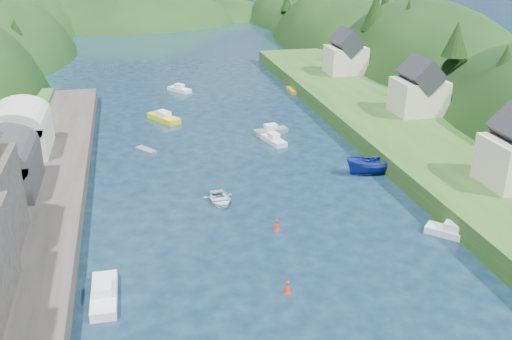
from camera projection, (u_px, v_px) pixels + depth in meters
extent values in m
plane|color=black|center=(222.00, 138.00, 81.44)|extent=(600.00, 600.00, 0.00)
ellipsoid|color=black|center=(17.00, 53.00, 173.92)|extent=(44.00, 75.56, 39.00)
ellipsoid|color=black|center=(420.00, 121.00, 116.34)|extent=(36.00, 75.56, 48.00)
ellipsoid|color=black|center=(344.00, 72.00, 154.81)|extent=(36.00, 75.56, 44.49)
ellipsoid|color=black|center=(300.00, 40.00, 192.04)|extent=(36.00, 75.56, 36.00)
ellipsoid|color=black|center=(134.00, 52.00, 191.27)|extent=(80.00, 60.00, 44.00)
ellipsoid|color=black|center=(212.00, 49.00, 206.74)|extent=(70.00, 56.00, 36.00)
cone|color=black|center=(16.00, 31.00, 116.04)|extent=(4.07, 4.07, 5.06)
cone|color=black|center=(1.00, 17.00, 138.07)|extent=(4.75, 4.75, 5.61)
cone|color=black|center=(17.00, 8.00, 148.54)|extent=(4.27, 4.27, 7.02)
cone|color=black|center=(504.00, 69.00, 77.37)|extent=(5.29, 5.29, 6.77)
cone|color=black|center=(456.00, 39.00, 86.89)|extent=(4.07, 4.07, 5.35)
cone|color=black|center=(451.00, 57.00, 93.93)|extent=(3.40, 3.40, 5.89)
cone|color=black|center=(407.00, 23.00, 106.76)|extent=(4.94, 4.94, 8.96)
cone|color=black|center=(375.00, 12.00, 112.61)|extent=(5.25, 5.25, 7.28)
cone|color=black|center=(385.00, 4.00, 122.73)|extent=(3.36, 3.36, 8.86)
cone|color=black|center=(357.00, 4.00, 138.57)|extent=(4.57, 4.57, 7.79)
cone|color=black|center=(334.00, 8.00, 150.22)|extent=(3.59, 3.59, 5.61)
cone|color=black|center=(287.00, 2.00, 168.70)|extent=(3.83, 3.83, 5.05)
cube|color=#2D2B28|center=(6.00, 260.00, 49.17)|extent=(12.00, 110.00, 2.00)
cube|color=#2D2D30|center=(2.00, 173.00, 59.31)|extent=(7.00, 9.00, 4.00)
cube|color=#B2B2A8|center=(20.00, 136.00, 70.11)|extent=(7.00, 9.00, 4.00)
cylinder|color=#B2B2A8|center=(17.00, 121.00, 69.34)|extent=(7.00, 9.00, 7.00)
cube|color=#234719|center=(416.00, 140.00, 77.07)|extent=(16.00, 120.00, 2.40)
cube|color=beige|center=(418.00, 96.00, 83.66)|extent=(7.00, 6.00, 5.00)
cube|color=black|center=(421.00, 74.00, 82.37)|extent=(5.15, 6.24, 5.15)
cube|color=beige|center=(345.00, 60.00, 107.76)|extent=(7.00, 6.00, 5.00)
cube|color=black|center=(347.00, 42.00, 106.47)|extent=(5.15, 6.24, 5.15)
cone|color=red|center=(287.00, 288.00, 46.34)|extent=(0.70, 0.70, 0.90)
sphere|color=red|center=(288.00, 283.00, 46.15)|extent=(0.30, 0.30, 0.30)
cone|color=red|center=(277.00, 226.00, 56.18)|extent=(0.70, 0.70, 0.90)
sphere|color=red|center=(277.00, 221.00, 55.99)|extent=(0.30, 0.30, 0.30)
cube|color=slate|center=(146.00, 150.00, 76.20)|extent=(2.84, 3.40, 0.47)
cube|color=slate|center=(271.00, 131.00, 83.25)|extent=(5.26, 2.64, 0.70)
cube|color=silver|center=(271.00, 126.00, 82.96)|extent=(1.96, 1.49, 0.70)
cube|color=silver|center=(453.00, 233.00, 54.95)|extent=(4.88, 4.87, 0.73)
cube|color=silver|center=(454.00, 227.00, 54.66)|extent=(2.13, 2.13, 0.70)
imported|color=navy|center=(371.00, 166.00, 68.84)|extent=(6.53, 2.58, 2.50)
cube|color=gold|center=(164.00, 118.00, 88.75)|extent=(4.99, 6.40, 0.87)
cube|color=silver|center=(164.00, 113.00, 88.43)|extent=(2.36, 2.61, 0.70)
cube|color=gold|center=(293.00, 90.00, 104.88)|extent=(1.56, 4.39, 0.61)
cube|color=silver|center=(273.00, 140.00, 79.57)|extent=(2.88, 5.32, 0.71)
cube|color=silver|center=(274.00, 135.00, 79.29)|extent=(1.57, 2.01, 0.70)
imported|color=silver|center=(220.00, 200.00, 61.93)|extent=(3.49, 4.76, 0.96)
cube|color=silver|center=(180.00, 90.00, 105.26)|extent=(4.27, 4.85, 0.68)
cube|color=silver|center=(179.00, 86.00, 104.98)|extent=(1.94, 2.04, 0.70)
cube|color=silver|center=(104.00, 295.00, 45.49)|extent=(2.04, 6.03, 0.84)
cube|color=silver|center=(103.00, 287.00, 45.18)|extent=(1.41, 2.12, 0.70)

